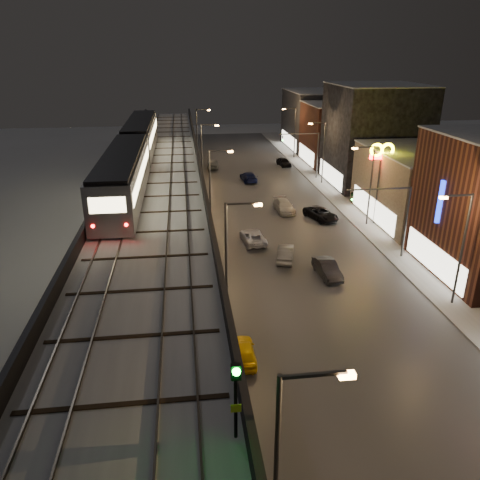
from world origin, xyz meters
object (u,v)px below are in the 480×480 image
car_taxi (243,352)px  car_mid_silver (253,237)px  car_onc_white (284,206)px  car_onc_dark (321,214)px  subway_train (134,152)px  car_near_white (285,253)px  car_far_white (213,164)px  car_mid_dark (249,177)px  rail_signal (236,387)px  car_onc_silver (327,269)px  car_onc_red (284,162)px

car_taxi → car_mid_silver: (3.52, 19.36, 0.01)m
car_onc_white → car_onc_dark: bearing=-45.8°
car_mid_silver → car_onc_white: car_onc_white is taller
subway_train → car_near_white: 19.45m
car_near_white → car_far_white: bearing=-68.9°
subway_train → car_mid_silver: subway_train is taller
car_onc_white → car_mid_dark: bearing=95.5°
car_onc_dark → car_mid_dark: bearing=89.4°
car_mid_silver → car_far_white: size_ratio=1.05×
rail_signal → car_onc_dark: size_ratio=0.60×
car_near_white → car_far_white: car_far_white is taller
car_mid_silver → car_mid_dark: (2.95, 24.17, 0.06)m
subway_train → car_near_white: size_ratio=9.56×
subway_train → car_mid_dark: size_ratio=8.28×
subway_train → car_onc_dark: size_ratio=8.07×
car_far_white → car_onc_silver: bearing=104.9°
car_mid_silver → car_onc_white: bearing=-123.8°
rail_signal → car_mid_dark: rail_signal is taller
car_mid_silver → car_onc_silver: bearing=117.5°
subway_train → car_mid_silver: (11.88, -6.05, -7.91)m
rail_signal → car_onc_dark: (14.43, 38.45, -8.05)m
rail_signal → car_onc_white: 43.91m
car_mid_dark → car_onc_dark: bearing=103.4°
subway_train → car_onc_silver: 23.78m
car_onc_silver → car_onc_white: car_onc_silver is taller
subway_train → car_far_white: subway_train is taller
car_taxi → car_mid_dark: (6.47, 43.53, 0.07)m
car_far_white → car_onc_silver: 42.36m
subway_train → car_taxi: bearing=-71.8°
subway_train → car_onc_dark: subway_train is taller
subway_train → car_onc_white: subway_train is taller
car_onc_white → car_onc_red: (5.06, 23.88, 0.01)m
car_onc_white → car_onc_red: car_onc_red is taller
car_onc_red → subway_train: bearing=-137.1°
car_mid_dark → car_onc_silver: car_onc_silver is taller
subway_train → rail_signal: size_ratio=13.36×
car_mid_silver → rail_signal: bearing=75.6°
rail_signal → car_mid_dark: bearing=81.5°
car_onc_silver → car_onc_dark: (3.66, 14.52, -0.02)m
rail_signal → car_taxi: (1.96, 12.98, -8.10)m
car_near_white → car_mid_dark: (0.54, 28.71, 0.01)m
subway_train → car_far_white: size_ratio=9.07×
car_onc_white → car_onc_red: 24.41m
subway_train → car_onc_dark: 22.27m
subway_train → car_mid_silver: bearing=-27.0°
car_mid_silver → car_far_white: bearing=-91.6°
car_taxi → subway_train: bearing=-70.7°
car_mid_silver → car_onc_red: (10.33, 33.35, 0.06)m
car_onc_red → car_near_white: bearing=-109.7°
car_mid_silver → car_mid_dark: 24.34m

